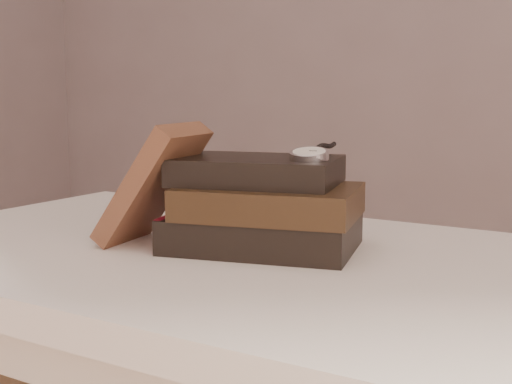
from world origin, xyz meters
The scene contains 5 objects.
table centered at (0.00, 0.35, 0.66)m, with size 1.00×0.60×0.75m.
book_stack centered at (0.04, 0.37, 0.81)m, with size 0.28×0.22×0.12m.
journal centered at (-0.10, 0.32, 0.83)m, with size 0.03×0.11×0.18m, color #49281C.
pocket_watch centered at (0.11, 0.38, 0.88)m, with size 0.06×0.16×0.02m.
eyeglasses centered at (-0.06, 0.43, 0.82)m, with size 0.13×0.14×0.05m.
Camera 1 is at (0.50, -0.40, 0.96)m, focal length 48.92 mm.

